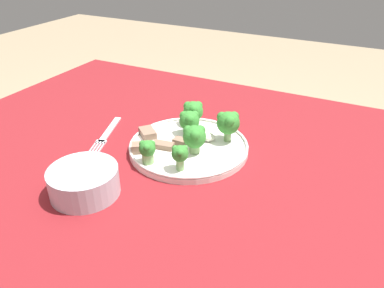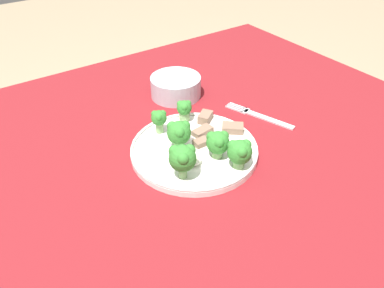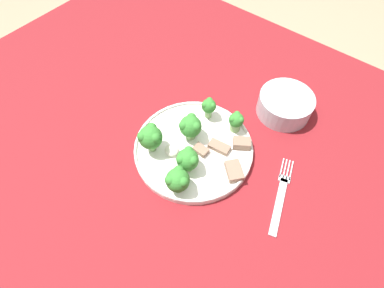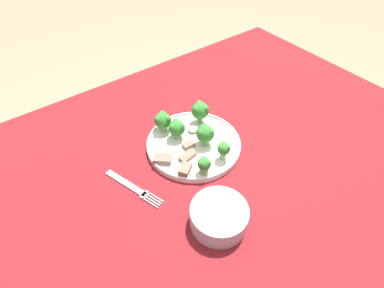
# 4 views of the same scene
# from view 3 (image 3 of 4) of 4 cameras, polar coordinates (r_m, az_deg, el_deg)

# --- Properties ---
(ground_plane) EXTENTS (8.00, 8.00, 0.00)m
(ground_plane) POSITION_cam_3_polar(r_m,az_deg,el_deg) (1.36, 0.12, -15.71)
(ground_plane) COLOR #9E896B
(table) EXTENTS (1.31, 0.95, 0.73)m
(table) POSITION_cam_3_polar(r_m,az_deg,el_deg) (0.78, 0.20, -1.08)
(table) COLOR maroon
(table) RESTS_ON ground_plane
(dinner_plate) EXTENTS (0.26, 0.26, 0.02)m
(dinner_plate) POSITION_cam_3_polar(r_m,az_deg,el_deg) (0.66, 0.29, -0.79)
(dinner_plate) COLOR white
(dinner_plate) RESTS_ON table
(fork) EXTENTS (0.07, 0.17, 0.00)m
(fork) POSITION_cam_3_polar(r_m,az_deg,el_deg) (0.64, 16.54, -9.42)
(fork) COLOR silver
(fork) RESTS_ON table
(cream_bowl) EXTENTS (0.13, 0.13, 0.05)m
(cream_bowl) POSITION_cam_3_polar(r_m,az_deg,el_deg) (0.75, 17.26, 7.11)
(cream_bowl) COLOR #B7BCC6
(cream_bowl) RESTS_ON table
(broccoli_floret_near_rim_left) EXTENTS (0.05, 0.05, 0.06)m
(broccoli_floret_near_rim_left) POSITION_cam_3_polar(r_m,az_deg,el_deg) (0.64, -0.29, 3.41)
(broccoli_floret_near_rim_left) COLOR #7FA866
(broccoli_floret_near_rim_left) RESTS_ON dinner_plate
(broccoli_floret_center_left) EXTENTS (0.05, 0.05, 0.07)m
(broccoli_floret_center_left) POSITION_cam_3_polar(r_m,az_deg,el_deg) (0.62, -7.92, 1.33)
(broccoli_floret_center_left) COLOR #7FA866
(broccoli_floret_center_left) RESTS_ON dinner_plate
(broccoli_floret_back_left) EXTENTS (0.03, 0.03, 0.05)m
(broccoli_floret_back_left) POSITION_cam_3_polar(r_m,az_deg,el_deg) (0.67, 8.40, 4.38)
(broccoli_floret_back_left) COLOR #7FA866
(broccoli_floret_back_left) RESTS_ON dinner_plate
(broccoli_floret_front_left) EXTENTS (0.05, 0.05, 0.06)m
(broccoli_floret_front_left) POSITION_cam_3_polar(r_m,az_deg,el_deg) (0.60, -0.84, -2.96)
(broccoli_floret_front_left) COLOR #7FA866
(broccoli_floret_front_left) RESTS_ON dinner_plate
(broccoli_floret_center_back) EXTENTS (0.03, 0.03, 0.05)m
(broccoli_floret_center_back) POSITION_cam_3_polar(r_m,az_deg,el_deg) (0.68, 3.21, 7.16)
(broccoli_floret_center_back) COLOR #7FA866
(broccoli_floret_center_back) RESTS_ON dinner_plate
(broccoli_floret_mid_cluster) EXTENTS (0.05, 0.05, 0.06)m
(broccoli_floret_mid_cluster) POSITION_cam_3_polar(r_m,az_deg,el_deg) (0.58, -2.75, -6.85)
(broccoli_floret_mid_cluster) COLOR #7FA866
(broccoli_floret_mid_cluster) RESTS_ON dinner_plate
(meat_slice_front_slice) EXTENTS (0.05, 0.05, 0.02)m
(meat_slice_front_slice) POSITION_cam_3_polar(r_m,az_deg,el_deg) (0.62, 8.00, -5.09)
(meat_slice_front_slice) COLOR #846651
(meat_slice_front_slice) RESTS_ON dinner_plate
(meat_slice_middle_slice) EXTENTS (0.05, 0.03, 0.01)m
(meat_slice_middle_slice) POSITION_cam_3_polar(r_m,az_deg,el_deg) (0.65, 5.21, -0.54)
(meat_slice_middle_slice) COLOR #846651
(meat_slice_middle_slice) RESTS_ON dinner_plate
(meat_slice_rear_slice) EXTENTS (0.03, 0.02, 0.01)m
(meat_slice_rear_slice) POSITION_cam_3_polar(r_m,az_deg,el_deg) (0.65, 1.71, -1.14)
(meat_slice_rear_slice) COLOR #846651
(meat_slice_rear_slice) RESTS_ON dinner_plate
(meat_slice_edge_slice) EXTENTS (0.05, 0.04, 0.02)m
(meat_slice_edge_slice) POSITION_cam_3_polar(r_m,az_deg,el_deg) (0.66, 9.44, 0.13)
(meat_slice_edge_slice) COLOR #846651
(meat_slice_edge_slice) RESTS_ON dinner_plate
(sauce_dollop) EXTENTS (0.03, 0.03, 0.02)m
(sauce_dollop) POSITION_cam_3_polar(r_m,az_deg,el_deg) (0.64, -3.91, -1.22)
(sauce_dollop) COLOR silver
(sauce_dollop) RESTS_ON dinner_plate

